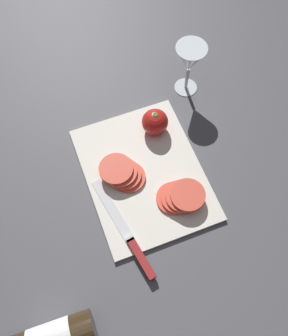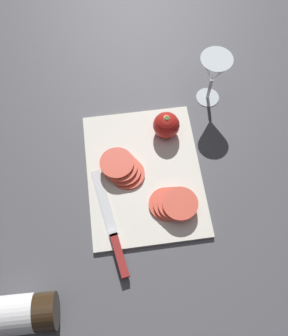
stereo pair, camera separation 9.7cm
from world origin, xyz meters
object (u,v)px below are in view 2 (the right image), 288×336
wine_bottle (1,316)px  tomato_slice_stack_far (173,204)px  knife (115,241)px  whole_tomato (166,125)px  tomato_slice_stack_near (122,169)px  wine_glass (214,71)px

wine_bottle → tomato_slice_stack_far: bearing=-63.1°
knife → wine_bottle: bearing=108.2°
whole_tomato → knife: bearing=149.7°
tomato_slice_stack_far → tomato_slice_stack_near: bearing=45.2°
wine_glass → wine_bottle: bearing=133.0°
knife → tomato_slice_stack_far: 0.16m
wine_glass → knife: size_ratio=0.58×
tomato_slice_stack_near → wine_bottle: bearing=137.2°
wine_glass → tomato_slice_stack_near: wine_glass is taller
wine_bottle → wine_glass: (0.52, -0.55, 0.07)m
wine_bottle → knife: (0.13, -0.25, -0.02)m
tomato_slice_stack_near → tomato_slice_stack_far: size_ratio=0.95×
whole_tomato → knife: 0.32m
tomato_slice_stack_near → wine_glass: bearing=-52.5°
tomato_slice_stack_far → wine_bottle: bearing=116.9°
wine_bottle → tomato_slice_stack_far: 0.45m
wine_bottle → tomato_slice_stack_far: size_ratio=2.91×
whole_tomato → wine_glass: bearing=-53.1°
wine_glass → whole_tomato: (-0.10, 0.14, -0.07)m
knife → tomato_slice_stack_far: tomato_slice_stack_far is taller
tomato_slice_stack_near → tomato_slice_stack_far: (-0.11, -0.11, 0.00)m
tomato_slice_stack_far → whole_tomato: bearing=-4.3°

